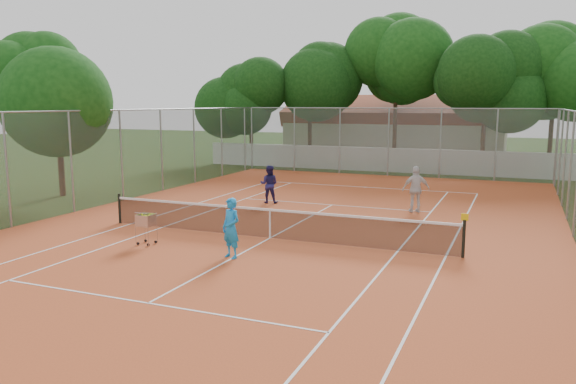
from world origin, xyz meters
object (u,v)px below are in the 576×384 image
at_px(tennis_net, 270,223).
at_px(player_near, 231,228).
at_px(ball_hopper, 146,228).
at_px(clubhouse, 397,129).
at_px(player_far_right, 416,189).
at_px(player_far_left, 269,184).

bearing_deg(tennis_net, player_near, -91.40).
distance_m(player_near, ball_hopper, 3.13).
relative_size(clubhouse, player_near, 9.68).
relative_size(tennis_net, player_far_right, 6.47).
bearing_deg(tennis_net, clubhouse, 93.95).
bearing_deg(ball_hopper, player_far_left, 94.57).
relative_size(clubhouse, player_far_left, 10.03).
bearing_deg(player_far_right, player_far_left, -20.77).
bearing_deg(clubhouse, player_near, -86.48).
distance_m(player_near, player_far_right, 9.37).
distance_m(player_far_left, player_far_right, 6.23).
xyz_separation_m(tennis_net, ball_hopper, (-3.16, -2.18, 0.02)).
bearing_deg(clubhouse, ball_hopper, -92.13).
xyz_separation_m(player_near, ball_hopper, (-3.10, 0.31, -0.33)).
height_order(tennis_net, ball_hopper, ball_hopper).
bearing_deg(clubhouse, player_far_left, -91.71).
height_order(clubhouse, player_near, clubhouse).
relative_size(player_near, player_far_right, 0.92).
height_order(tennis_net, player_near, player_near).
bearing_deg(ball_hopper, player_far_right, 59.16).
xyz_separation_m(player_near, player_far_left, (-2.63, 8.34, -0.03)).
height_order(clubhouse, ball_hopper, clubhouse).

